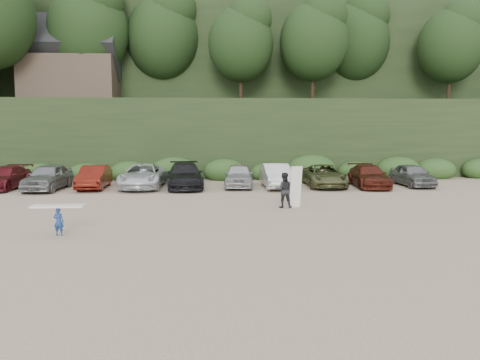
{
  "coord_description": "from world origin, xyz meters",
  "views": [
    {
      "loc": [
        0.21,
        -19.84,
        3.96
      ],
      "look_at": [
        1.71,
        3.0,
        1.3
      ],
      "focal_mm": 35.0,
      "sensor_mm": 36.0,
      "label": 1
    }
  ],
  "objects": [
    {
      "name": "child_surfer",
      "position": [
        -5.26,
        -2.82,
        0.76
      ],
      "size": [
        1.87,
        0.53,
        1.12
      ],
      "color": "navy",
      "rests_on": "ground"
    },
    {
      "name": "adult_surfer",
      "position": [
        3.86,
        2.41,
        0.87
      ],
      "size": [
        1.32,
        0.75,
        2.02
      ],
      "color": "black",
      "rests_on": "ground"
    },
    {
      "name": "ground",
      "position": [
        0.0,
        0.0,
        0.0
      ],
      "size": [
        120.0,
        120.0,
        0.0
      ],
      "primitive_type": "plane",
      "color": "tan",
      "rests_on": "ground"
    },
    {
      "name": "parked_cars",
      "position": [
        -4.15,
        9.95,
        0.75
      ],
      "size": [
        36.66,
        5.81,
        1.63
      ],
      "color": "silver",
      "rests_on": "ground"
    },
    {
      "name": "hillside_backdrop",
      "position": [
        -0.26,
        35.93,
        11.22
      ],
      "size": [
        90.0,
        41.5,
        28.0
      ],
      "color": "black",
      "rests_on": "ground"
    }
  ]
}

